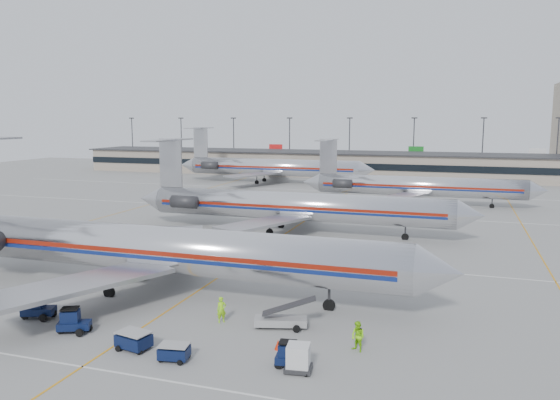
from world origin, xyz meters
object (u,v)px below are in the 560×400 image
at_px(tug_center, 72,321).
at_px(uld_container, 298,358).
at_px(jet_foreground, 147,247).
at_px(belt_loader, 282,319).
at_px(jet_second_row, 290,206).

height_order(tug_center, uld_container, tug_center).
xyz_separation_m(jet_foreground, uld_container, (16.79, -10.84, -2.98)).
bearing_deg(tug_center, jet_foreground, 66.42).
height_order(jet_foreground, belt_loader, jet_foreground).
xyz_separation_m(jet_second_row, tug_center, (-4.34, -37.50, -2.73)).
height_order(jet_second_row, tug_center, jet_second_row).
distance_m(tug_center, belt_loader, 14.65).
relative_size(tug_center, uld_container, 1.41).
height_order(tug_center, belt_loader, belt_loader).
relative_size(jet_foreground, uld_container, 29.01).
height_order(jet_second_row, belt_loader, jet_second_row).
distance_m(jet_foreground, belt_loader, 14.84).
xyz_separation_m(jet_second_row, belt_loader, (9.27, -32.07, -2.92)).
xyz_separation_m(jet_second_row, uld_container, (12.31, -38.32, -2.70)).
relative_size(jet_foreground, tug_center, 20.64).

